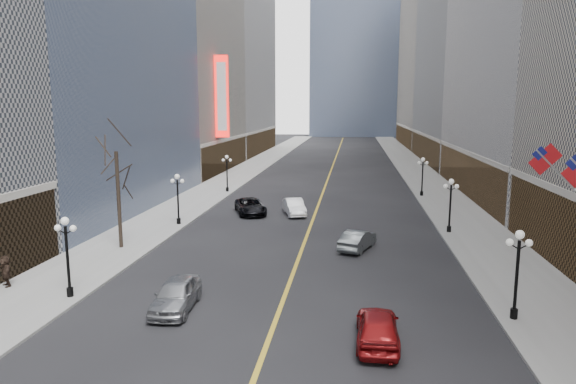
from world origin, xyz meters
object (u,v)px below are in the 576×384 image
(streetlamp_east_2, at_px, (450,200))
(car_nb_mid, at_px, (294,207))
(car_sb_far, at_px, (358,240))
(streetlamp_west_2, at_px, (178,194))
(streetlamp_west_3, at_px, (227,169))
(streetlamp_west_1, at_px, (67,248))
(car_nb_near, at_px, (176,295))
(car_sb_mid, at_px, (378,327))
(streetlamp_east_3, at_px, (423,172))
(car_nb_far, at_px, (250,206))
(streetlamp_east_1, at_px, (518,265))

(streetlamp_east_2, height_order, car_nb_mid, streetlamp_east_2)
(car_nb_mid, xyz_separation_m, car_sb_far, (6.13, -11.77, -0.04))
(streetlamp_west_2, height_order, streetlamp_west_3, same)
(car_sb_far, bearing_deg, streetlamp_west_3, -36.65)
(streetlamp_west_1, height_order, car_nb_mid, streetlamp_west_1)
(car_nb_near, bearing_deg, car_sb_mid, -17.59)
(streetlamp_west_1, relative_size, car_nb_mid, 0.95)
(streetlamp_west_1, height_order, car_nb_near, streetlamp_west_1)
(car_nb_mid, height_order, car_sb_mid, car_sb_mid)
(streetlamp_east_3, bearing_deg, car_nb_far, -145.99)
(streetlamp_east_1, height_order, streetlamp_east_2, same)
(streetlamp_west_1, height_order, car_nb_far, streetlamp_west_1)
(car_nb_mid, bearing_deg, car_sb_far, -79.07)
(streetlamp_east_2, bearing_deg, streetlamp_east_1, -90.00)
(streetlamp_east_1, distance_m, streetlamp_west_3, 43.05)
(streetlamp_east_3, xyz_separation_m, car_sb_far, (-7.67, -23.87, -2.16))
(streetlamp_east_3, bearing_deg, streetlamp_west_1, -123.25)
(streetlamp_west_3, bearing_deg, car_nb_mid, -51.00)
(car_sb_mid, bearing_deg, streetlamp_west_2, -51.21)
(streetlamp_west_3, relative_size, car_nb_near, 0.94)
(car_nb_near, bearing_deg, streetlamp_west_2, 105.85)
(car_nb_mid, bearing_deg, streetlamp_west_3, 112.43)
(car_nb_near, relative_size, car_nb_far, 0.86)
(car_nb_near, height_order, car_nb_mid, car_nb_near)
(streetlamp_east_2, xyz_separation_m, streetlamp_east_3, (0.00, 18.00, 0.00))
(car_nb_far, height_order, car_sb_mid, car_sb_mid)
(streetlamp_west_2, bearing_deg, streetlamp_west_1, -90.00)
(streetlamp_west_3, xyz_separation_m, car_sb_far, (15.93, -23.87, -2.16))
(streetlamp_east_3, relative_size, car_sb_far, 1.01)
(streetlamp_east_2, relative_size, car_nb_mid, 0.95)
(car_nb_mid, bearing_deg, streetlamp_west_1, -128.86)
(streetlamp_east_2, relative_size, car_nb_near, 0.94)
(streetlamp_west_3, relative_size, car_sb_mid, 0.96)
(streetlamp_east_1, height_order, car_nb_far, streetlamp_east_1)
(streetlamp_east_3, distance_m, car_sb_mid, 40.03)
(car_nb_near, bearing_deg, streetlamp_east_3, 61.85)
(car_nb_mid, distance_m, car_sb_mid, 28.14)
(car_sb_mid, xyz_separation_m, car_sb_far, (-0.81, 15.51, -0.06))
(car_nb_mid, height_order, car_nb_far, car_nb_mid)
(streetlamp_east_1, xyz_separation_m, streetlamp_east_2, (0.00, 18.00, 0.00))
(streetlamp_east_2, height_order, car_nb_far, streetlamp_east_2)
(streetlamp_west_2, xyz_separation_m, car_nb_mid, (9.80, 5.90, -2.12))
(streetlamp_east_1, xyz_separation_m, car_nb_near, (-17.22, -0.69, -2.08))
(streetlamp_west_3, relative_size, car_nb_far, 0.81)
(car_nb_near, height_order, car_sb_mid, car_nb_near)
(streetlamp_east_3, distance_m, car_nb_mid, 18.48)
(streetlamp_east_3, bearing_deg, car_sb_mid, -99.89)
(car_nb_far, bearing_deg, streetlamp_west_1, -123.59)
(streetlamp_west_2, xyz_separation_m, car_sb_far, (15.93, -5.87, -2.16))
(streetlamp_east_1, relative_size, streetlamp_west_3, 1.00)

